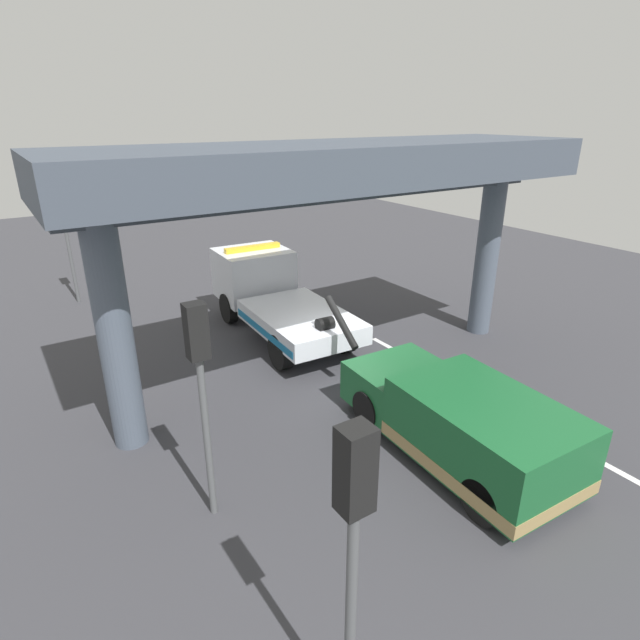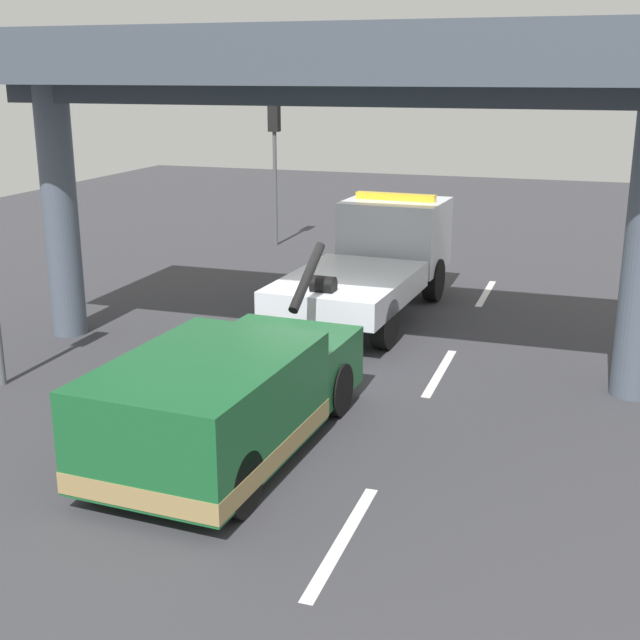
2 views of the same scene
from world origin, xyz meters
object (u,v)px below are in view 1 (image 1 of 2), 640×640
(tow_truck_white, at_px, (272,293))
(traffic_light_near, at_px, (352,522))
(towed_van_green, at_px, (462,423))
(traffic_light_mid, at_px, (63,216))
(traffic_light_far, at_px, (199,366))

(tow_truck_white, distance_m, traffic_light_near, 11.96)
(towed_van_green, height_order, traffic_light_near, traffic_light_near)
(towed_van_green, relative_size, traffic_light_near, 1.32)
(towed_van_green, xyz_separation_m, traffic_light_mid, (14.27, 4.83, 2.41))
(traffic_light_near, height_order, traffic_light_mid, traffic_light_mid)
(towed_van_green, distance_m, traffic_light_mid, 15.26)
(tow_truck_white, height_order, traffic_light_far, traffic_light_far)
(traffic_light_mid, bearing_deg, towed_van_green, -161.29)
(traffic_light_mid, bearing_deg, tow_truck_white, -141.90)
(tow_truck_white, xyz_separation_m, traffic_light_far, (-6.78, 4.87, 1.68))
(traffic_light_near, distance_m, traffic_light_mid, 17.00)
(towed_van_green, relative_size, traffic_light_far, 1.35)
(towed_van_green, bearing_deg, traffic_light_mid, 18.71)
(traffic_light_near, relative_size, traffic_light_far, 1.02)
(tow_truck_white, distance_m, traffic_light_far, 8.52)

